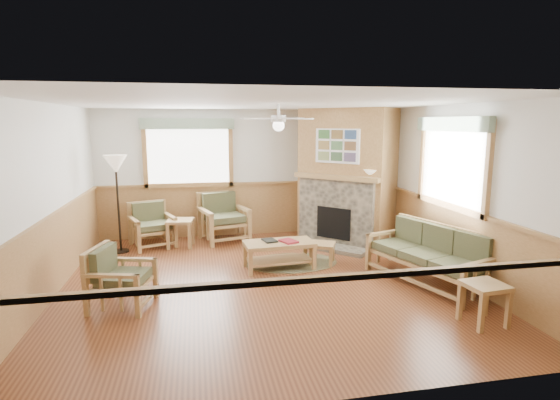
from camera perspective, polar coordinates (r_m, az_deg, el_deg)
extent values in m
cube|color=brown|center=(6.85, -2.21, -10.70)|extent=(6.00, 6.00, 0.01)
cube|color=white|center=(6.41, -2.37, 12.55)|extent=(6.00, 6.00, 0.01)
cube|color=silver|center=(9.44, -5.07, 3.51)|extent=(6.00, 0.02, 2.70)
cube|color=silver|center=(3.63, 5.00, -7.14)|extent=(6.00, 0.02, 2.70)
cube|color=silver|center=(6.73, -28.42, -0.31)|extent=(0.02, 6.00, 2.70)
cube|color=silver|center=(7.55, 20.86, 1.24)|extent=(0.02, 6.00, 2.70)
cylinder|color=brown|center=(7.72, 1.50, -8.18)|extent=(1.77, 1.77, 0.01)
cube|color=maroon|center=(7.28, 1.12, -5.29)|extent=(0.32, 0.36, 0.03)
cube|color=black|center=(7.34, -1.38, -5.20)|extent=(0.26, 0.31, 0.03)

